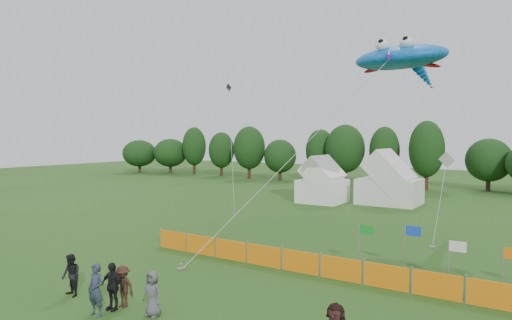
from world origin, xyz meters
The scene contains 14 objects.
ground centered at (0.00, 0.00, 0.00)m, with size 160.00×160.00×0.00m, color #234C16.
treeline centered at (1.61, 44.93, 4.18)m, with size 104.57×8.78×8.36m.
tent_left centered at (-6.81, 27.86, 1.80)m, with size 4.04×4.04×3.56m.
tent_right centered at (-1.14, 30.28, 1.94)m, with size 5.45×4.36×3.85m.
barrier_fence centered at (3.94, 6.76, 0.50)m, with size 21.90×0.06×1.00m.
flag_row centered at (9.15, 8.95, 1.42)m, with size 10.73×0.74×2.29m.
spectator_a centered at (-1.68, -1.67, 0.92)m, with size 0.67×0.44×1.84m, color #283044.
spectator_b centered at (-4.13, -0.97, 0.83)m, with size 0.81×0.63×1.67m, color black.
spectator_c centered at (-1.53, -0.62, 0.77)m, with size 1.00×0.57×1.54m, color #331E14.
spectator_d centered at (-1.65, -1.00, 0.87)m, with size 1.02×0.42×1.74m, color black.
spectator_e centered at (0.00, -0.60, 0.80)m, with size 0.78×0.51×1.60m, color #4E4F53.
stingray_kite centered at (3.07, 18.87, 11.39)m, with size 9.54×22.65×12.51m.
small_kite_white centered at (5.63, 19.50, 3.35)m, with size 1.24×6.66×5.29m.
small_kite_dark centered at (-13.80, 22.67, 6.36)m, with size 7.34×8.62×11.76m.
Camera 1 is at (11.67, -11.71, 6.31)m, focal length 32.00 mm.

